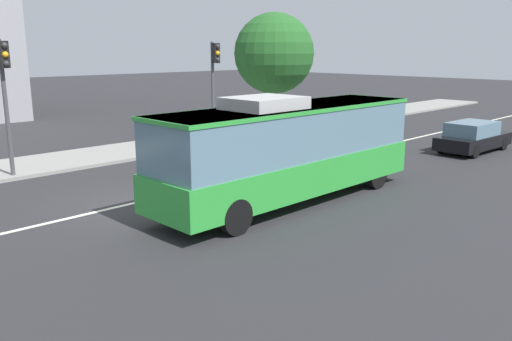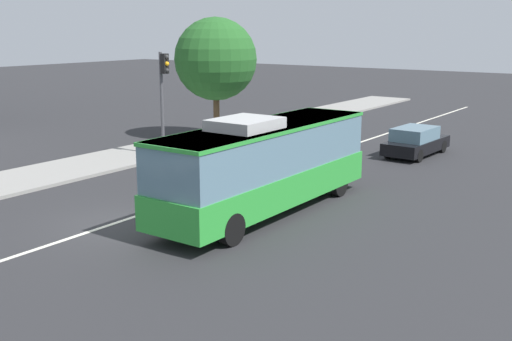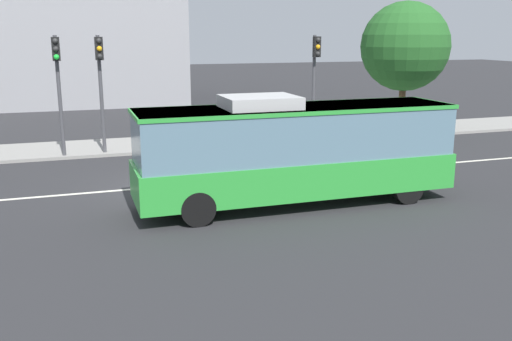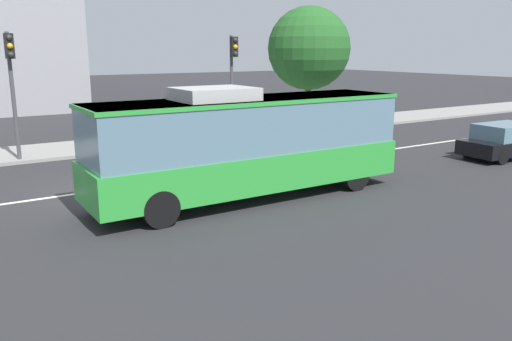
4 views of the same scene
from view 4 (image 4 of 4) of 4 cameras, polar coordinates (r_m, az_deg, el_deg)
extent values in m
plane|color=#28282B|center=(17.64, -17.55, -2.24)|extent=(160.00, 160.00, 0.00)
cube|color=gray|center=(24.90, -22.13, 1.94)|extent=(80.00, 3.82, 0.14)
cube|color=silver|center=(17.64, -17.55, -2.23)|extent=(76.00, 0.16, 0.01)
cube|color=green|center=(15.90, -0.69, 0.35)|extent=(10.01, 2.54, 1.10)
cube|color=slate|center=(15.66, -0.71, 5.13)|extent=(9.81, 2.47, 1.58)
cube|color=green|center=(15.58, -0.72, 7.78)|extent=(9.91, 2.52, 0.12)
cube|color=#B2B2B2|center=(14.96, -4.67, 8.44)|extent=(2.21, 1.81, 0.36)
cylinder|color=black|center=(18.81, 6.36, 0.81)|extent=(1.00, 0.30, 1.00)
cylinder|color=black|center=(17.20, 10.94, -0.53)|extent=(1.00, 0.30, 1.00)
cylinder|color=black|center=(15.58, -13.56, -2.09)|extent=(1.00, 0.30, 1.00)
cylinder|color=black|center=(13.59, -10.49, -4.19)|extent=(1.00, 0.30, 1.00)
cube|color=black|center=(24.61, 26.06, 2.52)|extent=(4.57, 1.99, 0.60)
cube|color=slate|center=(24.31, 25.87, 3.91)|extent=(2.59, 1.76, 0.64)
cylinder|color=black|center=(26.31, 26.44, 2.64)|extent=(0.65, 0.25, 0.64)
cylinder|color=black|center=(23.90, 22.40, 2.09)|extent=(0.65, 0.25, 0.64)
cylinder|color=black|center=(22.98, 25.52, 1.39)|extent=(0.65, 0.25, 0.64)
cylinder|color=#47474C|center=(22.95, -25.22, 7.18)|extent=(0.16, 0.16, 5.20)
cube|color=black|center=(22.60, -25.61, 12.29)|extent=(0.33, 0.30, 0.96)
sphere|color=#2D2D2D|center=(22.45, -25.62, 13.12)|extent=(0.22, 0.22, 0.22)
sphere|color=#F9A514|center=(22.45, -25.54, 12.30)|extent=(0.22, 0.22, 0.22)
sphere|color=#2D2D2D|center=(22.45, -25.46, 11.49)|extent=(0.22, 0.22, 0.22)
cylinder|color=#47474C|center=(26.19, -2.70, 9.00)|extent=(0.16, 0.16, 5.20)
cube|color=black|center=(25.87, -2.45, 13.49)|extent=(0.33, 0.29, 0.96)
sphere|color=#2D2D2D|center=(25.75, -2.30, 14.21)|extent=(0.22, 0.22, 0.22)
sphere|color=#F9A514|center=(25.74, -2.29, 13.49)|extent=(0.22, 0.22, 0.22)
sphere|color=#2D2D2D|center=(25.74, -2.28, 12.78)|extent=(0.22, 0.22, 0.22)
cylinder|color=#4C3823|center=(30.68, 5.73, 7.33)|extent=(0.36, 0.36, 2.82)
sphere|color=#235B23|center=(30.53, 5.87, 13.28)|extent=(4.74, 4.74, 4.74)
cube|color=slate|center=(46.18, -19.73, 9.45)|extent=(0.18, 11.23, 1.50)
cube|color=slate|center=(46.13, -20.06, 13.66)|extent=(0.18, 11.23, 1.50)
camera|label=1|loc=(4.78, -94.16, 3.08)|focal=36.65mm
camera|label=2|loc=(9.34, -115.24, 5.75)|focal=43.28mm
camera|label=3|loc=(3.20, 119.93, 7.28)|focal=39.55mm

